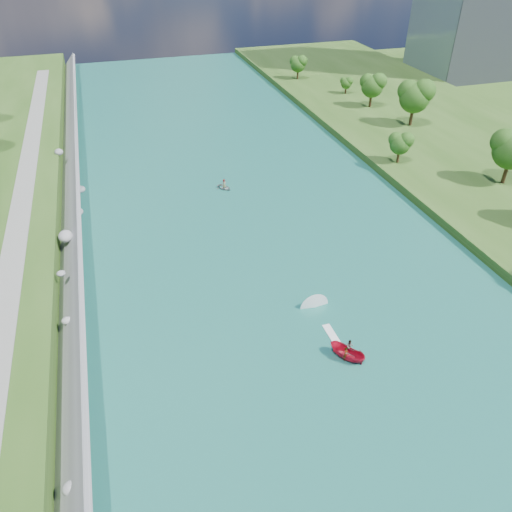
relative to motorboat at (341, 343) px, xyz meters
name	(u,v)px	position (x,y,z in m)	size (l,w,h in m)	color
ground	(331,365)	(-1.99, -1.92, -0.77)	(260.00, 260.00, 0.00)	#2D5119
river_water	(271,261)	(-1.99, 18.08, -0.72)	(55.00, 240.00, 0.10)	#1A6655
riprap_bank	(71,286)	(-27.84, 17.72, 1.04)	(4.53, 236.00, 4.49)	slate
riverside_path	(8,283)	(-34.49, 18.08, 2.78)	(3.00, 200.00, 0.10)	gray
trees_east	(468,144)	(38.95, 32.68, 5.54)	(18.11, 143.45, 11.38)	#244E14
motorboat	(341,343)	(0.00, 0.00, 0.00)	(3.70, 18.86, 1.99)	red
raft	(224,187)	(-2.76, 40.84, -0.28)	(3.21, 3.50, 1.73)	gray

